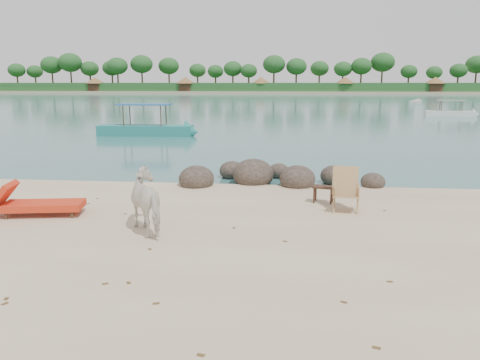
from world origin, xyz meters
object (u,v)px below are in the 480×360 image
Objects in this scene: boulders at (266,177)px; side_table at (323,196)px; cow at (151,202)px; boat_near at (145,109)px; lounge_chair at (43,202)px; deck_chair at (346,191)px.

side_table is at bearing -56.54° from boulders.
boat_near reaches higher than cow.
lounge_chair is (-5.10, -4.33, 0.15)m from boulders.
side_table is 0.24× the size of lounge_chair.
deck_chair is 0.17× the size of boat_near.
side_table is (1.64, -2.48, 0.03)m from boulders.
boulders is at bearing -150.48° from cow.
deck_chair is at bearing -1.49° from lounge_chair.
lounge_chair is (-2.92, 0.93, -0.32)m from cow.
cow is 0.24× the size of boat_near.
boulders is at bearing -59.34° from boat_near.
cow is at bearing -130.60° from side_table.
side_table is at bearing 129.64° from deck_chair.
boat_near is at bearing 129.86° from deck_chair.
deck_chair reaches higher than boulders.
deck_chair is 19.44m from boat_near.
lounge_chair reaches higher than side_table.
deck_chair is (4.30, 1.97, -0.13)m from cow.
side_table is 1.00m from deck_chair.
cow reaches higher than side_table.
deck_chair is (2.13, -3.29, 0.34)m from boulders.
boulders is 5.71m from cow.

